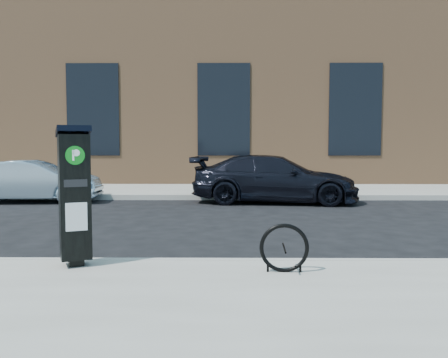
{
  "coord_description": "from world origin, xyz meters",
  "views": [
    {
      "loc": [
        0.18,
        -6.19,
        1.66
      ],
      "look_at": [
        0.12,
        0.5,
        1.18
      ],
      "focal_mm": 38.0,
      "sensor_mm": 36.0,
      "label": 1
    }
  ],
  "objects_px": {
    "car_silver": "(35,181)",
    "parking_kiosk": "(75,194)",
    "car_dark": "(275,179)",
    "bike_rack": "(284,248)"
  },
  "relations": [
    {
      "from": "car_silver",
      "to": "parking_kiosk",
      "type": "bearing_deg",
      "value": -158.16
    },
    {
      "from": "car_silver",
      "to": "car_dark",
      "type": "distance_m",
      "value": 6.93
    },
    {
      "from": "bike_rack",
      "to": "car_silver",
      "type": "relative_size",
      "value": 0.16
    },
    {
      "from": "parking_kiosk",
      "to": "car_silver",
      "type": "bearing_deg",
      "value": 91.78
    },
    {
      "from": "parking_kiosk",
      "to": "car_dark",
      "type": "distance_m",
      "value": 8.41
    },
    {
      "from": "parking_kiosk",
      "to": "car_dark",
      "type": "relative_size",
      "value": 0.37
    },
    {
      "from": "parking_kiosk",
      "to": "car_dark",
      "type": "xyz_separation_m",
      "value": [
        3.24,
        7.75,
        -0.36
      ]
    },
    {
      "from": "car_dark",
      "to": "bike_rack",
      "type": "bearing_deg",
      "value": -178.78
    },
    {
      "from": "car_dark",
      "to": "car_silver",
      "type": "bearing_deg",
      "value": 95.95
    },
    {
      "from": "parking_kiosk",
      "to": "car_silver",
      "type": "distance_m",
      "value": 8.6
    }
  ]
}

